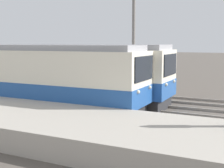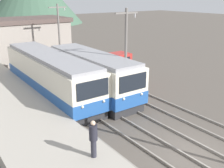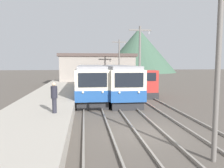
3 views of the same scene
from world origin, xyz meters
The scene contains 4 objects.
commuter_train_left centered at (-2.60, 12.30, 1.63)m, with size 2.84×13.35×3.50m.
commuter_train_center centered at (0.20, 10.43, 1.64)m, with size 2.84×10.47×3.51m.
shunting_locomotive centered at (3.20, 12.44, 1.21)m, with size 2.40×4.91×3.00m.
catenary_mast_mid centered at (1.71, 7.93, 3.83)m, with size 2.00×0.20×7.02m.
Camera 1 is at (-15.82, 0.90, 3.62)m, focal length 50.00 mm.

